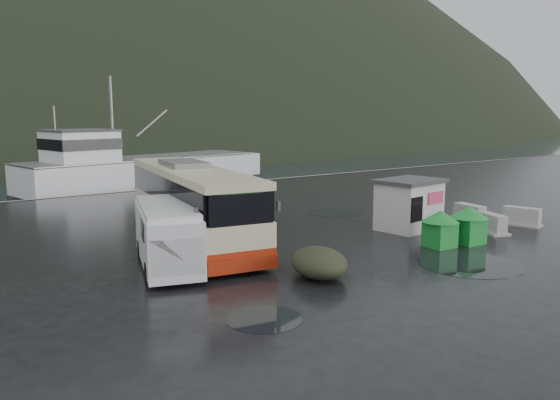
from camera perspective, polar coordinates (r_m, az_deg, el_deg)
ground at (r=21.62m, az=2.90°, el=-5.26°), size 160.00×160.00×0.00m
quay_edge at (r=39.02m, az=-15.70°, el=0.85°), size 160.00×0.60×1.50m
coach_bus at (r=23.51m, az=-9.17°, el=-4.20°), size 4.97×12.14×3.34m
white_van at (r=19.69m, az=-11.61°, el=-6.88°), size 3.39×5.73×2.26m
waste_bin_left at (r=24.04m, az=18.99°, el=-4.29°), size 1.20×1.20×1.56m
waste_bin_right at (r=23.05m, az=16.30°, el=-4.72°), size 1.15×1.15×1.49m
dome_tent at (r=18.24m, az=4.08°, el=-8.01°), size 2.54×2.95×0.98m
ticket_kiosk at (r=26.11m, az=13.25°, el=-3.00°), size 3.25×2.61×2.35m
jersey_barrier_a at (r=26.47m, az=21.11°, el=-3.21°), size 1.43×1.95×0.88m
jersey_barrier_b at (r=28.72m, az=23.88°, el=-2.45°), size 1.28×1.93×0.88m
jersey_barrier_c at (r=28.67m, az=19.14°, el=-2.19°), size 1.19×1.90×0.88m
fishing_trawler at (r=46.49m, az=-13.96°, el=2.19°), size 24.19×9.63×9.45m
puddles at (r=22.49m, az=11.36°, el=-4.85°), size 14.25×13.79×0.01m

